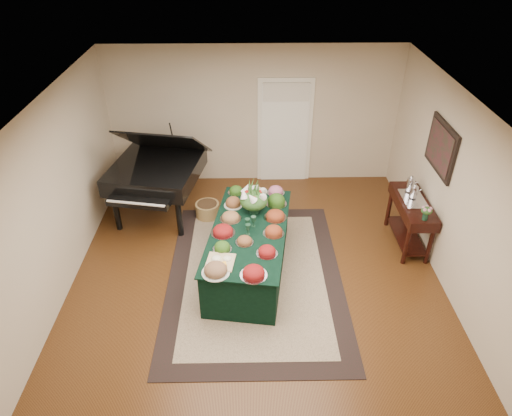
{
  "coord_description": "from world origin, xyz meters",
  "views": [
    {
      "loc": [
        -0.09,
        -5.19,
        4.71
      ],
      "look_at": [
        0.0,
        0.3,
        1.05
      ],
      "focal_mm": 32.0,
      "sensor_mm": 36.0,
      "label": 1
    }
  ],
  "objects_px": {
    "buffet_table": "(249,250)",
    "floral_centerpiece": "(254,197)",
    "grand_piano": "(156,171)",
    "mahogany_sideboard": "(412,211)"
  },
  "relations": [
    {
      "from": "floral_centerpiece",
      "to": "grand_piano",
      "type": "relative_size",
      "value": 0.23
    },
    {
      "from": "floral_centerpiece",
      "to": "mahogany_sideboard",
      "type": "distance_m",
      "value": 2.56
    },
    {
      "from": "floral_centerpiece",
      "to": "mahogany_sideboard",
      "type": "bearing_deg",
      "value": 3.79
    },
    {
      "from": "buffet_table",
      "to": "grand_piano",
      "type": "height_order",
      "value": "grand_piano"
    },
    {
      "from": "floral_centerpiece",
      "to": "grand_piano",
      "type": "xyz_separation_m",
      "value": [
        -1.67,
        1.12,
        -0.15
      ]
    },
    {
      "from": "buffet_table",
      "to": "grand_piano",
      "type": "xyz_separation_m",
      "value": [
        -1.59,
        1.58,
        0.49
      ]
    },
    {
      "from": "floral_centerpiece",
      "to": "grand_piano",
      "type": "distance_m",
      "value": 2.02
    },
    {
      "from": "grand_piano",
      "to": "buffet_table",
      "type": "bearing_deg",
      "value": -44.75
    },
    {
      "from": "buffet_table",
      "to": "floral_centerpiece",
      "type": "distance_m",
      "value": 0.79
    },
    {
      "from": "buffet_table",
      "to": "floral_centerpiece",
      "type": "bearing_deg",
      "value": 80.23
    }
  ]
}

